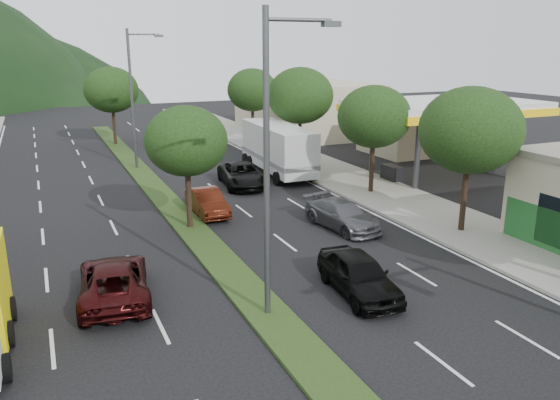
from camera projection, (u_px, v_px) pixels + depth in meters
name	position (u px, v px, depth m)	size (l,w,h in m)	color
sidewalk_right	(337.00, 175.00, 38.41)	(5.00, 90.00, 0.15)	gray
median	(150.00, 183.00, 36.14)	(1.60, 56.00, 0.12)	#1C3112
gas_canopy	(444.00, 110.00, 37.08)	(12.20, 8.20, 5.25)	silver
bldg_right_far	(305.00, 107.00, 57.15)	(10.00, 16.00, 5.20)	#C0B598
tree_r_b	(470.00, 130.00, 25.44)	(4.80, 4.80, 6.94)	black
tree_r_c	(374.00, 117.00, 32.55)	(4.40, 4.40, 6.48)	black
tree_r_d	(300.00, 96.00, 41.21)	(5.00, 5.00, 7.17)	black
tree_r_e	(252.00, 90.00, 50.06)	(4.60, 4.60, 6.71)	black
tree_med_near	(186.00, 141.00, 26.16)	(4.00, 4.00, 6.02)	black
tree_med_far	(111.00, 90.00, 48.83)	(4.80, 4.80, 6.94)	black
streetlight_near	(273.00, 154.00, 17.15)	(2.60, 0.25, 10.00)	#47494C
streetlight_mid	(134.00, 93.00, 39.09)	(2.60, 0.25, 10.00)	#47494C
suv_maroon	(114.00, 281.00, 19.60)	(2.37, 5.15, 1.43)	black
car_queue_a	(359.00, 275.00, 19.99)	(1.81, 4.50, 1.53)	black
car_queue_b	(342.00, 215.00, 27.30)	(1.92, 4.72, 1.37)	#515156
car_queue_c	(207.00, 202.00, 29.53)	(1.45, 4.15, 1.37)	#4B190C
car_queue_d	(242.00, 175.00, 35.42)	(2.46, 5.34, 1.48)	black
motorhome	(278.00, 148.00, 38.72)	(3.24, 9.06, 3.43)	#BBBBBB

